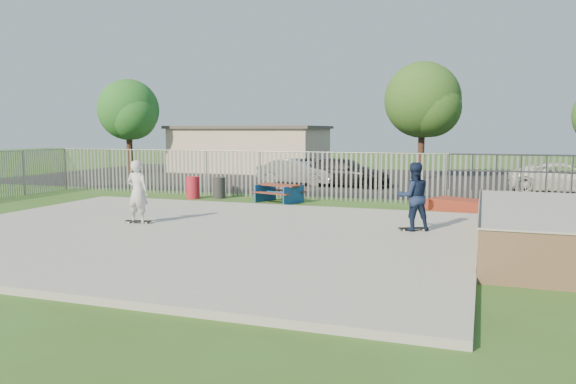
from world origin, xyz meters
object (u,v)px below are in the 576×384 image
(funbox, at_px, (464,206))
(car_silver, at_px, (297,172))
(trash_bin_red, at_px, (193,188))
(car_dark, at_px, (344,172))
(skater_navy, at_px, (414,197))
(picnic_table, at_px, (279,193))
(car_white, at_px, (565,178))
(skater_white, at_px, (138,192))
(tree_left, at_px, (128,110))
(tree_mid, at_px, (422,100))
(trash_bin_grey, at_px, (219,188))

(funbox, xyz_separation_m, car_silver, (-8.72, 7.32, 0.49))
(trash_bin_red, relative_size, car_dark, 0.19)
(car_dark, xyz_separation_m, skater_navy, (5.00, -12.73, 0.37))
(trash_bin_red, bearing_deg, picnic_table, 0.67)
(car_white, relative_size, skater_navy, 2.61)
(picnic_table, xyz_separation_m, trash_bin_red, (-3.91, -0.05, 0.10))
(picnic_table, relative_size, car_dark, 0.43)
(trash_bin_red, bearing_deg, car_silver, 71.30)
(trash_bin_red, relative_size, car_silver, 0.23)
(trash_bin_red, bearing_deg, funbox, -1.52)
(car_silver, height_order, skater_white, skater_white)
(picnic_table, relative_size, car_white, 0.42)
(picnic_table, relative_size, tree_left, 0.33)
(trash_bin_red, xyz_separation_m, skater_navy, (9.90, -5.52, 0.62))
(car_silver, bearing_deg, tree_left, 75.61)
(tree_left, xyz_separation_m, tree_mid, (19.30, 1.80, 0.42))
(funbox, xyz_separation_m, car_white, (4.21, 7.79, 0.48))
(car_white, distance_m, skater_white, 19.67)
(picnic_table, distance_m, car_white, 13.62)
(funbox, xyz_separation_m, car_dark, (-6.20, 7.50, 0.51))
(car_white, bearing_deg, trash_bin_red, 119.41)
(car_dark, relative_size, skater_navy, 2.58)
(picnic_table, relative_size, skater_navy, 1.11)
(skater_white, bearing_deg, trash_bin_grey, -82.69)
(tree_mid, relative_size, skater_white, 3.68)
(car_white, xyz_separation_m, skater_navy, (-5.41, -13.01, 0.39))
(funbox, relative_size, trash_bin_red, 2.63)
(trash_bin_red, relative_size, tree_left, 0.15)
(funbox, distance_m, tree_left, 25.52)
(car_silver, xyz_separation_m, tree_left, (-13.55, 4.48, 3.55))
(trash_bin_red, distance_m, tree_left, 16.48)
(car_white, bearing_deg, skater_navy, 160.75)
(picnic_table, bearing_deg, tree_left, 160.60)
(picnic_table, bearing_deg, trash_bin_red, -161.51)
(car_silver, xyz_separation_m, car_dark, (2.52, 0.18, 0.02))
(trash_bin_red, xyz_separation_m, car_dark, (4.89, 7.21, 0.25))
(skater_navy, bearing_deg, tree_left, -64.51)
(picnic_table, height_order, tree_left, tree_left)
(picnic_table, distance_m, car_dark, 7.24)
(trash_bin_red, height_order, skater_navy, skater_navy)
(car_silver, relative_size, car_white, 0.85)
(tree_mid, bearing_deg, car_white, -39.00)
(picnic_table, height_order, trash_bin_red, trash_bin_red)
(tree_left, bearing_deg, skater_white, -54.55)
(funbox, relative_size, skater_white, 1.32)
(car_silver, height_order, tree_left, tree_left)
(car_white, relative_size, tree_left, 0.78)
(trash_bin_grey, relative_size, car_dark, 0.19)
(car_dark, bearing_deg, car_silver, 103.79)
(funbox, height_order, trash_bin_grey, trash_bin_grey)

